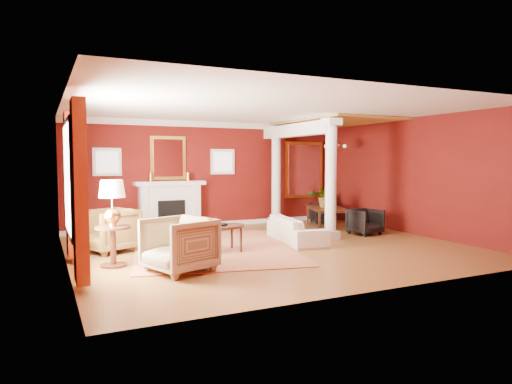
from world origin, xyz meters
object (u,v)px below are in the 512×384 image
armchair_stripe (179,242)px  side_table (112,208)px  armchair_leopard (109,228)px  sofa (296,225)px  coffee_table (219,228)px  dining_table (328,212)px

armchair_stripe → side_table: 1.38m
armchair_leopard → sofa: bearing=55.9°
armchair_stripe → coffee_table: 1.70m
sofa → dining_table: dining_table is taller
side_table → dining_table: side_table is taller
sofa → armchair_stripe: size_ratio=1.95×
coffee_table → sofa: bearing=9.8°
side_table → dining_table: size_ratio=0.94×
coffee_table → dining_table: dining_table is taller
sofa → side_table: (-4.08, -0.69, 0.63)m
side_table → dining_table: 6.34m
armchair_stripe → side_table: bearing=-154.0°
sofa → coffee_table: bearing=108.2°
armchair_stripe → dining_table: armchair_stripe is taller
sofa → armchair_stripe: bearing=125.0°
armchair_stripe → armchair_leopard: bearing=-180.0°
dining_table → side_table: bearing=130.3°
armchair_leopard → coffee_table: (1.97, -0.99, 0.02)m
side_table → coffee_table: bearing=9.4°
sofa → armchair_stripe: armchair_stripe is taller
sofa → side_table: 4.19m
sofa → coffee_table: sofa is taller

